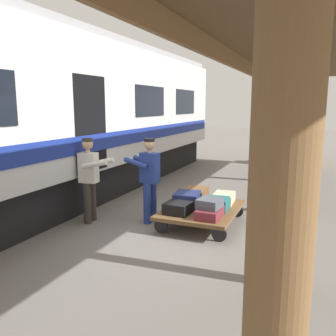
# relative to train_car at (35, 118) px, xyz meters

# --- Properties ---
(ground_plane) EXTENTS (60.00, 60.00, 0.00)m
(ground_plane) POSITION_rel_train_car_xyz_m (-3.79, 0.00, -2.06)
(ground_plane) COLOR slate
(platform_canopy) EXTENTS (3.20, 17.41, 3.56)m
(platform_canopy) POSITION_rel_train_car_xyz_m (-5.70, 0.00, 1.21)
(platform_canopy) COLOR brown
(platform_canopy) RESTS_ON ground_plane
(train_car) EXTENTS (3.03, 16.57, 4.00)m
(train_car) POSITION_rel_train_car_xyz_m (0.00, 0.00, 0.00)
(train_car) COLOR silver
(train_car) RESTS_ON ground_plane
(luggage_cart) EXTENTS (1.38, 1.86, 0.34)m
(luggage_cart) POSITION_rel_train_car_xyz_m (-3.87, -0.24, -1.77)
(luggage_cart) COLOR brown
(luggage_cart) RESTS_ON ground_plane
(suitcase_brown_leather) EXTENTS (0.49, 0.63, 0.25)m
(suitcase_brown_leather) POSITION_rel_train_car_xyz_m (-3.56, -0.75, -1.60)
(suitcase_brown_leather) COLOR brown
(suitcase_brown_leather) RESTS_ON luggage_cart
(suitcase_burgundy_valise) EXTENTS (0.41, 0.63, 0.17)m
(suitcase_burgundy_valise) POSITION_rel_train_car_xyz_m (-4.18, 0.28, -1.64)
(suitcase_burgundy_valise) COLOR maroon
(suitcase_burgundy_valise) RESTS_ON luggage_cart
(suitcase_black_hardshell) EXTENTS (0.49, 0.48, 0.21)m
(suitcase_black_hardshell) POSITION_rel_train_car_xyz_m (-3.56, 0.28, -1.62)
(suitcase_black_hardshell) COLOR black
(suitcase_black_hardshell) RESTS_ON luggage_cart
(suitcase_navy_fabric) EXTENTS (0.54, 0.61, 0.28)m
(suitcase_navy_fabric) POSITION_rel_train_car_xyz_m (-3.56, -0.24, -1.58)
(suitcase_navy_fabric) COLOR navy
(suitcase_navy_fabric) RESTS_ON luggage_cart
(suitcase_teal_softside) EXTENTS (0.43, 0.48, 0.23)m
(suitcase_teal_softside) POSITION_rel_train_car_xyz_m (-4.18, -0.24, -1.61)
(suitcase_teal_softside) COLOR #1E666B
(suitcase_teal_softside) RESTS_ON luggage_cart
(suitcase_cream_canvas) EXTENTS (0.44, 0.65, 0.20)m
(suitcase_cream_canvas) POSITION_rel_train_car_xyz_m (-4.18, -0.75, -1.62)
(suitcase_cream_canvas) COLOR beige
(suitcase_cream_canvas) RESTS_ON luggage_cart
(suitcase_slate_roller) EXTENTS (0.44, 0.48, 0.17)m
(suitcase_slate_roller) POSITION_rel_train_car_xyz_m (-4.17, 0.24, -1.47)
(suitcase_slate_roller) COLOR #4C515B
(suitcase_slate_roller) RESTS_ON suitcase_burgundy_valise
(porter_in_overalls) EXTENTS (0.70, 0.48, 1.70)m
(porter_in_overalls) POSITION_rel_train_car_xyz_m (-2.84, 0.02, -1.14)
(porter_in_overalls) COLOR navy
(porter_in_overalls) RESTS_ON ground_plane
(porter_by_door) EXTENTS (0.70, 0.48, 1.70)m
(porter_by_door) POSITION_rel_train_car_xyz_m (-1.75, 0.47, -1.14)
(porter_by_door) COLOR #332D28
(porter_by_door) RESTS_ON ground_plane
(baggage_tug) EXTENTS (1.37, 1.86, 1.30)m
(baggage_tug) POSITION_rel_train_car_xyz_m (-4.99, -8.68, -1.43)
(baggage_tug) COLOR orange
(baggage_tug) RESTS_ON ground_plane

